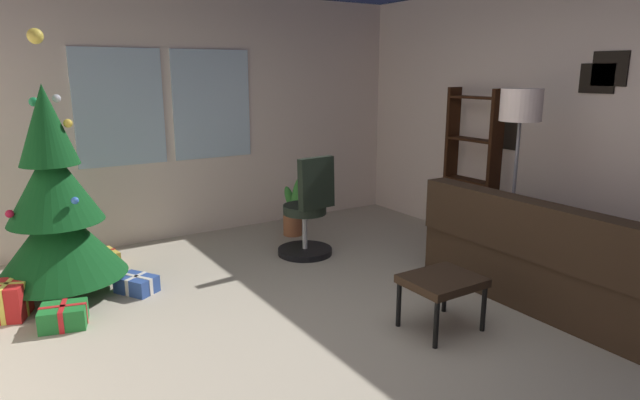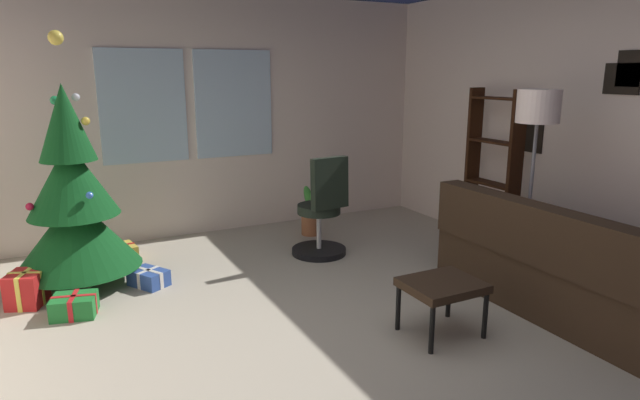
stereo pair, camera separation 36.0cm
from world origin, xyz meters
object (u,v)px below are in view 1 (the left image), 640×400
Objects in this scene: footstool at (442,284)px; gift_box_red at (9,301)px; bookshelf at (471,176)px; holiday_tree at (56,210)px; gift_box_gold at (104,259)px; office_chair at (308,217)px; potted_plant at (294,212)px; floor_lamp at (520,119)px; gift_box_blue at (137,284)px; couch at (578,265)px; gift_box_green at (64,316)px.

footstool is 1.47× the size of gift_box_red.
bookshelf is (4.40, -0.56, 0.61)m from gift_box_red.
footstool is at bearing -44.38° from holiday_tree.
holiday_tree is 0.92m from gift_box_gold.
office_chair is 0.75m from potted_plant.
gift_box_blue is at bearing 154.94° from floor_lamp.
couch is 4.27m from gift_box_gold.
couch is at bearing -28.38° from gift_box_red.
gift_box_green is 1.26m from gift_box_gold.
gift_box_blue is 3.62m from floor_lamp.
holiday_tree is at bearing 135.62° from footstool.
footstool is 0.32× the size of bookshelf.
footstool is at bearing -90.60° from office_chair.
gift_box_red is at bearing -146.23° from holiday_tree.
couch reaches higher than gift_box_red.
holiday_tree reaches higher than gift_box_red.
footstool is 1.61× the size of gift_box_gold.
holiday_tree reaches higher than gift_box_gold.
office_chair reaches higher than gift_box_red.
couch is at bearing -105.58° from bookshelf.
gift_box_blue is at bearing 171.17° from bookshelf.
bookshelf is (1.74, 1.35, 0.40)m from footstool.
gift_box_blue is at bearing 132.29° from footstool.
couch reaches higher than potted_plant.
floor_lamp is (1.30, -1.44, 1.03)m from office_chair.
floor_lamp is (3.56, -1.72, 0.71)m from holiday_tree.
office_chair is at bearing -108.41° from potted_plant.
office_chair is 0.62× the size of bookshelf.
office_chair reaches higher than couch.
bookshelf reaches higher than gift_box_green.
gift_box_red is 2.69m from office_chair.
gift_box_red is at bearing 160.09° from floor_lamp.
bookshelf reaches higher than gift_box_gold.
floor_lamp is at bearing -25.86° from holiday_tree.
couch is 5.57× the size of gift_box_green.
couch reaches higher than gift_box_gold.
bookshelf is 2.46× the size of potted_plant.
footstool reaches higher than gift_box_green.
gift_box_blue is at bearing -179.35° from office_chair.
bookshelf is (0.44, 1.58, 0.44)m from couch.
gift_box_green is 0.72m from gift_box_blue.
footstool is at bearing -55.79° from gift_box_gold.
gift_box_blue is at bearing -1.39° from gift_box_red.
potted_plant is (2.07, -0.07, 0.20)m from gift_box_gold.
potted_plant is (-1.49, 1.26, -0.47)m from bookshelf.
holiday_tree is at bearing -130.53° from gift_box_gold.
gift_box_gold is 0.32× the size of office_chair.
gift_box_gold is 3.86m from bookshelf.
holiday_tree is 2.30m from office_chair.
footstool is at bearing -33.15° from gift_box_green.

